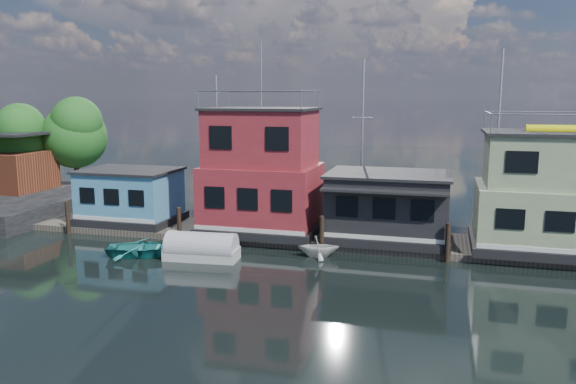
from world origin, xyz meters
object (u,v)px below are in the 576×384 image
(houseboat_dark, at_px, (388,206))
(dinghy_white, at_px, (318,246))
(houseboat_blue, at_px, (130,196))
(tarp_runabout, at_px, (202,249))
(houseboat_red, at_px, (262,174))
(houseboat_green, at_px, (552,195))
(dinghy_teal, at_px, (145,248))

(houseboat_dark, xyz_separation_m, dinghy_white, (-3.52, -3.60, -1.80))
(houseboat_blue, xyz_separation_m, tarp_runabout, (7.84, -5.83, -1.59))
(houseboat_red, distance_m, tarp_runabout, 6.99)
(tarp_runabout, bearing_deg, houseboat_red, 69.19)
(tarp_runabout, bearing_deg, houseboat_green, 12.46)
(houseboat_red, xyz_separation_m, houseboat_dark, (8.00, -0.02, -1.69))
(tarp_runabout, bearing_deg, houseboat_blue, 138.47)
(houseboat_green, relative_size, dinghy_teal, 1.96)
(houseboat_dark, relative_size, houseboat_green, 0.88)
(houseboat_blue, distance_m, houseboat_red, 9.69)
(houseboat_blue, bearing_deg, dinghy_teal, -53.52)
(dinghy_white, bearing_deg, dinghy_teal, 90.38)
(houseboat_red, relative_size, dinghy_white, 5.07)
(houseboat_blue, relative_size, houseboat_green, 0.76)
(houseboat_red, bearing_deg, dinghy_teal, -130.68)
(tarp_runabout, bearing_deg, dinghy_white, 14.90)
(houseboat_red, xyz_separation_m, tarp_runabout, (-1.66, -5.83, -3.49))
(houseboat_red, xyz_separation_m, dinghy_white, (4.48, -3.62, -3.49))
(houseboat_green, bearing_deg, dinghy_white, -163.88)
(tarp_runabout, height_order, dinghy_white, tarp_runabout)
(dinghy_teal, bearing_deg, houseboat_dark, -85.42)
(tarp_runabout, xyz_separation_m, dinghy_white, (6.14, 2.21, -0.00))
(houseboat_red, height_order, dinghy_white, houseboat_red)
(houseboat_dark, height_order, tarp_runabout, houseboat_dark)
(dinghy_teal, distance_m, tarp_runabout, 3.45)
(houseboat_dark, xyz_separation_m, tarp_runabout, (-9.66, -5.81, -1.80))
(houseboat_dark, bearing_deg, houseboat_blue, 179.94)
(houseboat_dark, bearing_deg, dinghy_teal, -155.69)
(houseboat_green, xyz_separation_m, tarp_runabout, (-18.66, -5.83, -2.93))
(dinghy_teal, bearing_deg, houseboat_green, -94.69)
(houseboat_red, distance_m, dinghy_white, 6.73)
(houseboat_dark, xyz_separation_m, houseboat_green, (9.00, 0.02, 1.13))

